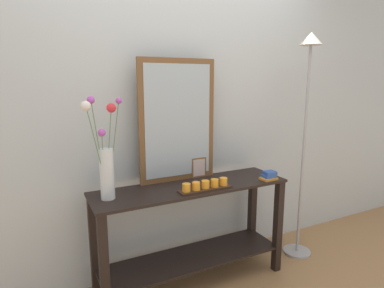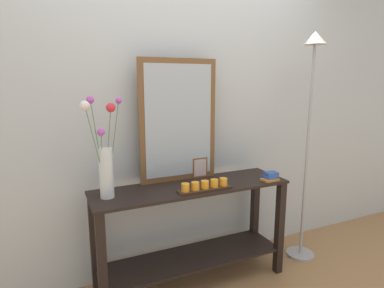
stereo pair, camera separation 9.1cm
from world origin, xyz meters
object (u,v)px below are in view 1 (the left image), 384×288
(candle_tray, at_px, (205,186))
(book_stack, at_px, (269,176))
(picture_frame_small, at_px, (199,168))
(console_table, at_px, (192,224))
(tall_vase_left, at_px, (106,161))
(mirror_leaning, at_px, (178,121))
(floor_lamp, at_px, (306,110))

(candle_tray, distance_m, book_stack, 0.56)
(picture_frame_small, xyz_separation_m, book_stack, (0.46, -0.29, -0.05))
(console_table, bearing_deg, tall_vase_left, 178.97)
(console_table, height_order, mirror_leaning, mirror_leaning)
(book_stack, height_order, floor_lamp, floor_lamp)
(candle_tray, xyz_separation_m, floor_lamp, (1.00, 0.08, 0.48))
(console_table, height_order, picture_frame_small, picture_frame_small)
(picture_frame_small, bearing_deg, floor_lamp, -13.14)
(picture_frame_small, bearing_deg, tall_vase_left, -168.63)
(console_table, xyz_separation_m, floor_lamp, (1.04, -0.05, 0.81))
(picture_frame_small, bearing_deg, mirror_leaning, 176.00)
(mirror_leaning, xyz_separation_m, floor_lamp, (1.07, -0.22, 0.05))
(tall_vase_left, bearing_deg, floor_lamp, -2.04)
(mirror_leaning, distance_m, book_stack, 0.82)
(candle_tray, height_order, floor_lamp, floor_lamp)
(floor_lamp, bearing_deg, mirror_leaning, 168.31)
(console_table, height_order, candle_tray, candle_tray)
(console_table, xyz_separation_m, candle_tray, (0.04, -0.12, 0.33))
(tall_vase_left, height_order, candle_tray, tall_vase_left)
(book_stack, bearing_deg, picture_frame_small, 147.22)
(mirror_leaning, height_order, candle_tray, mirror_leaning)
(candle_tray, bearing_deg, picture_frame_small, 70.70)
(tall_vase_left, distance_m, floor_lamp, 1.66)
(floor_lamp, bearing_deg, tall_vase_left, 177.96)
(console_table, xyz_separation_m, mirror_leaning, (-0.03, 0.17, 0.75))
(candle_tray, relative_size, floor_lamp, 0.21)
(mirror_leaning, height_order, picture_frame_small, mirror_leaning)
(console_table, bearing_deg, floor_lamp, -2.63)
(mirror_leaning, xyz_separation_m, candle_tray, (0.07, -0.30, -0.43))
(tall_vase_left, distance_m, picture_frame_small, 0.78)
(mirror_leaning, xyz_separation_m, tall_vase_left, (-0.57, -0.16, -0.21))
(tall_vase_left, height_order, book_stack, tall_vase_left)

